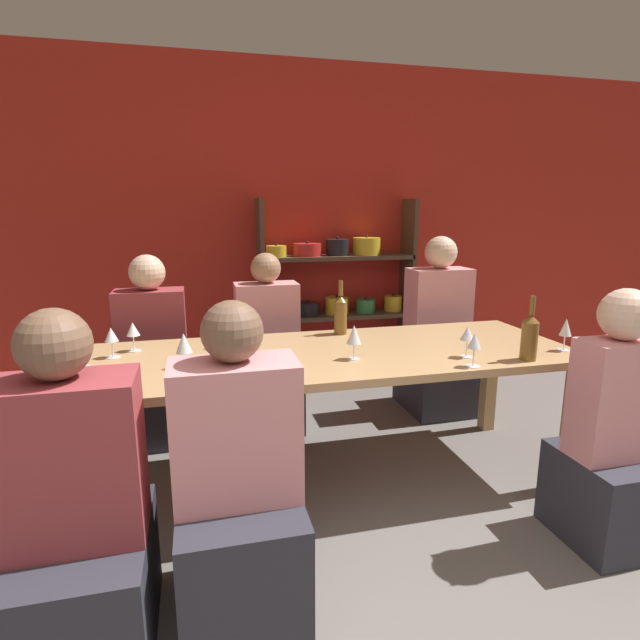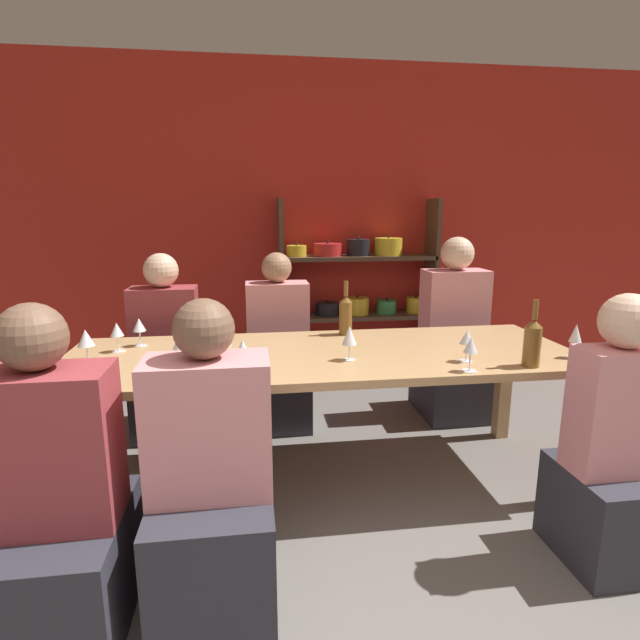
# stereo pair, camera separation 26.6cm
# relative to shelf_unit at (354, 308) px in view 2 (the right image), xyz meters

# --- Properties ---
(wall_back_red) EXTENTS (8.80, 0.06, 2.70)m
(wall_back_red) POSITION_rel_shelf_unit_xyz_m (-0.74, 0.20, 0.74)
(wall_back_red) COLOR red
(wall_back_red) RESTS_ON ground_plane
(shelf_unit) EXTENTS (1.38, 0.30, 1.56)m
(shelf_unit) POSITION_rel_shelf_unit_xyz_m (0.00, 0.00, 0.00)
(shelf_unit) COLOR #4C3828
(shelf_unit) RESTS_ON ground_plane
(dining_table) EXTENTS (2.64, 0.94, 0.74)m
(dining_table) POSITION_rel_shelf_unit_xyz_m (-0.55, -1.79, 0.05)
(dining_table) COLOR tan
(dining_table) RESTS_ON ground_plane
(wine_bottle_green) EXTENTS (0.08, 0.08, 0.32)m
(wine_bottle_green) POSITION_rel_shelf_unit_xyz_m (0.39, -2.17, 0.25)
(wine_bottle_green) COLOR brown
(wine_bottle_green) RESTS_ON dining_table
(wine_bottle_dark) EXTENTS (0.08, 0.08, 0.32)m
(wine_bottle_dark) POSITION_rel_shelf_unit_xyz_m (-0.36, -1.43, 0.25)
(wine_bottle_dark) COLOR brown
(wine_bottle_dark) RESTS_ON dining_table
(wine_glass_red_a) EXTENTS (0.08, 0.08, 0.16)m
(wine_glass_red_a) POSITION_rel_shelf_unit_xyz_m (-1.72, -1.77, 0.24)
(wine_glass_red_a) COLOR white
(wine_glass_red_a) RESTS_ON dining_table
(wine_glass_empty_a) EXTENTS (0.08, 0.08, 0.15)m
(wine_glass_empty_a) POSITION_rel_shelf_unit_xyz_m (-0.95, -2.05, 0.23)
(wine_glass_empty_a) COLOR white
(wine_glass_empty_a) RESTS_ON dining_table
(wine_glass_red_b) EXTENTS (0.07, 0.07, 0.16)m
(wine_glass_red_b) POSITION_rel_shelf_unit_xyz_m (0.12, -2.05, 0.25)
(wine_glass_red_b) COLOR white
(wine_glass_red_b) RESTS_ON dining_table
(wine_glass_red_c) EXTENTS (0.07, 0.07, 0.17)m
(wine_glass_red_c) POSITION_rel_shelf_unit_xyz_m (0.69, -2.06, 0.25)
(wine_glass_red_c) COLOR white
(wine_glass_red_c) RESTS_ON dining_table
(wine_glass_white_a) EXTENTS (0.07, 0.07, 0.16)m
(wine_glass_white_a) POSITION_rel_shelf_unit_xyz_m (0.08, -2.20, 0.25)
(wine_glass_white_a) COLOR white
(wine_glass_white_a) RESTS_ON dining_table
(wine_glass_white_b) EXTENTS (0.07, 0.07, 0.17)m
(wine_glass_white_b) POSITION_rel_shelf_unit_xyz_m (-0.44, -1.95, 0.25)
(wine_glass_white_b) COLOR white
(wine_glass_white_b) RESTS_ON dining_table
(wine_glass_red_d) EXTENTS (0.08, 0.08, 0.17)m
(wine_glass_red_d) POSITION_rel_shelf_unit_xyz_m (-1.25, -1.89, 0.24)
(wine_glass_red_d) COLOR white
(wine_glass_red_d) RESTS_ON dining_table
(wine_glass_red_e) EXTENTS (0.07, 0.07, 0.17)m
(wine_glass_red_e) POSITION_rel_shelf_unit_xyz_m (-1.06, -1.59, 0.25)
(wine_glass_red_e) COLOR white
(wine_glass_red_e) RESTS_ON dining_table
(wine_glass_white_c) EXTENTS (0.07, 0.07, 0.15)m
(wine_glass_white_c) POSITION_rel_shelf_unit_xyz_m (-1.60, -1.63, 0.24)
(wine_glass_white_c) COLOR white
(wine_glass_white_c) RESTS_ON dining_table
(wine_glass_empty_b) EXTENTS (0.07, 0.07, 0.15)m
(wine_glass_empty_b) POSITION_rel_shelf_unit_xyz_m (-1.51, -1.53, 0.24)
(wine_glass_empty_b) COLOR white
(wine_glass_empty_b) RESTS_ON dining_table
(person_near_a) EXTENTS (0.34, 0.43, 1.15)m
(person_near_a) POSITION_rel_shelf_unit_xyz_m (0.54, -2.57, -0.17)
(person_near_a) COLOR #2D2D38
(person_near_a) RESTS_ON ground_plane
(person_far_a) EXTENTS (0.43, 0.53, 1.20)m
(person_far_a) POSITION_rel_shelf_unit_xyz_m (-1.47, -0.98, -0.17)
(person_far_a) COLOR #2D2D38
(person_far_a) RESTS_ON ground_plane
(person_near_b) EXTENTS (0.43, 0.54, 1.17)m
(person_near_b) POSITION_rel_shelf_unit_xyz_m (-1.07, -2.60, -0.18)
(person_near_b) COLOR #2D2D38
(person_near_b) RESTS_ON ground_plane
(person_far_b) EXTENTS (0.44, 0.55, 1.28)m
(person_far_b) POSITION_rel_shelf_unit_xyz_m (0.51, -0.98, -0.14)
(person_far_b) COLOR #2D2D38
(person_far_b) RESTS_ON ground_plane
(person_near_c) EXTENTS (0.45, 0.56, 1.18)m
(person_near_c) POSITION_rel_shelf_unit_xyz_m (-1.60, -2.64, -0.18)
(person_near_c) COLOR #2D2D38
(person_near_c) RESTS_ON ground_plane
(person_far_c) EXTENTS (0.41, 0.52, 1.19)m
(person_far_c) POSITION_rel_shelf_unit_xyz_m (-0.73, -0.97, -0.17)
(person_far_c) COLOR #2D2D38
(person_far_c) RESTS_ON ground_plane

